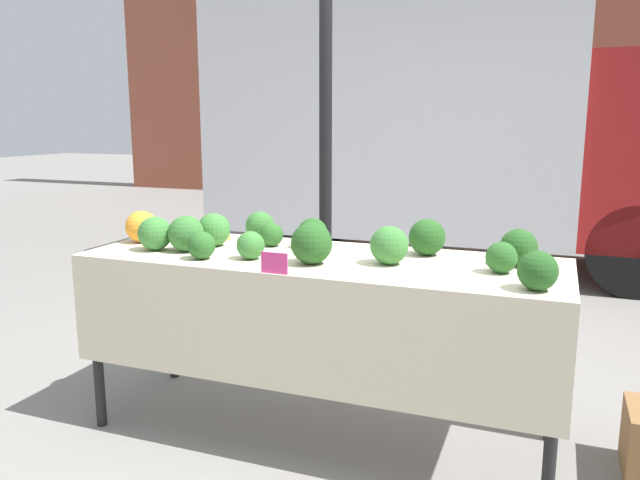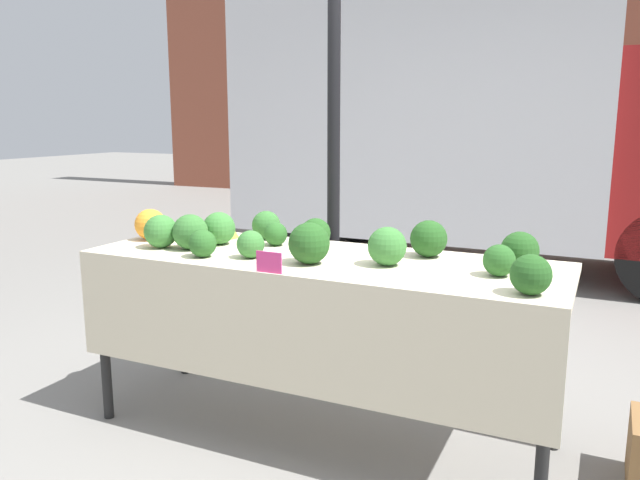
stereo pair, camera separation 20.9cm
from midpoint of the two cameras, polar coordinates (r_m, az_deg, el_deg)
ground_plane at (r=3.22m, az=-1.95°, el=-17.16°), size 40.00×40.00×0.00m
building_facade at (r=12.21m, az=16.27°, el=18.97°), size 16.00×0.60×6.60m
tent_pole at (r=3.46m, az=-1.23°, el=4.23°), size 0.07×0.07×2.22m
parked_truck at (r=6.67m, az=9.74°, el=10.45°), size 4.86×1.82×2.76m
market_table at (r=2.87m, az=-2.57°, el=-4.05°), size 2.23×0.76×0.89m
orange_cauliflower at (r=3.39m, az=-17.72°, el=1.16°), size 0.17×0.17×0.17m
romanesco_head at (r=3.40m, az=-11.34°, el=1.27°), size 0.18×0.18×0.14m
broccoli_head_0 at (r=3.15m, az=-6.35°, el=0.48°), size 0.12×0.12×0.12m
broccoli_head_1 at (r=2.82m, az=15.71°, el=-0.68°), size 0.16×0.16×0.16m
broccoli_head_2 at (r=2.95m, az=7.77°, el=0.24°), size 0.17×0.17×0.17m
broccoli_head_3 at (r=2.87m, az=-8.45°, el=-0.49°), size 0.13×0.13×0.13m
broccoli_head_4 at (r=2.67m, az=14.12°, el=-1.58°), size 0.13×0.13×0.13m
broccoli_head_5 at (r=3.20m, az=-11.55°, el=0.92°), size 0.17×0.17×0.17m
broccoli_head_6 at (r=3.09m, az=-2.63°, el=0.61°), size 0.15×0.15×0.15m
broccoli_head_7 at (r=3.32m, az=-7.32°, el=1.29°), size 0.15×0.15×0.15m
broccoli_head_8 at (r=3.10m, az=-14.05°, el=0.55°), size 0.17×0.17×0.17m
broccoli_head_9 at (r=2.43m, az=16.98°, el=-2.73°), size 0.15×0.15×0.15m
broccoli_head_10 at (r=3.17m, az=-16.69°, el=0.56°), size 0.17×0.17×0.17m
broccoli_head_11 at (r=2.75m, az=4.20°, el=-0.50°), size 0.17×0.17×0.17m
broccoli_head_12 at (r=2.75m, az=-2.97°, el=-0.33°), size 0.19×0.19×0.19m
broccoli_head_13 at (r=2.92m, az=-12.83°, el=-0.48°), size 0.13×0.13×0.13m
price_sign at (r=2.60m, az=-6.51°, el=-2.13°), size 0.12×0.01×0.09m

